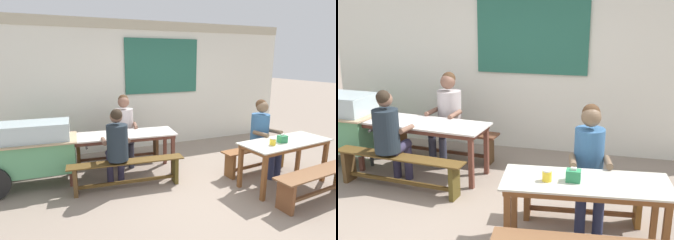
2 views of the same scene
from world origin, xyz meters
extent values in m
plane|color=gray|center=(0.00, 0.00, 0.00)|extent=(40.00, 40.00, 0.00)
cube|color=silver|center=(0.00, 2.58, 1.33)|extent=(6.76, 0.12, 2.66)
cube|color=#286451|center=(0.10, 2.49, 1.88)|extent=(1.75, 0.03, 1.22)
cube|color=#B7AE95|center=(0.00, 2.60, 2.76)|extent=(6.76, 0.20, 0.20)
cube|color=silver|center=(-1.19, 1.17, 0.74)|extent=(1.95, 0.82, 0.02)
cube|color=brown|center=(-1.19, 1.17, 0.70)|extent=(1.87, 0.75, 0.06)
cube|color=brown|center=(-0.30, 1.34, 0.33)|extent=(0.07, 0.07, 0.67)
cube|color=brown|center=(-0.35, 0.83, 0.33)|extent=(0.07, 0.07, 0.67)
cube|color=brown|center=(-2.03, 1.51, 0.33)|extent=(0.07, 0.07, 0.67)
cube|color=brown|center=(-2.08, 1.00, 0.33)|extent=(0.07, 0.07, 0.67)
cube|color=beige|center=(1.16, -0.26, 0.74)|extent=(1.62, 0.76, 0.02)
cube|color=brown|center=(1.16, -0.26, 0.70)|extent=(1.53, 0.69, 0.06)
cube|color=brown|center=(1.84, 0.05, 0.34)|extent=(0.07, 0.07, 0.67)
cube|color=brown|center=(1.88, -0.44, 0.34)|extent=(0.07, 0.07, 0.67)
cube|color=brown|center=(0.44, -0.09, 0.34)|extent=(0.07, 0.07, 0.67)
cube|color=brown|center=(0.48, -0.58, 0.34)|extent=(0.07, 0.07, 0.67)
cube|color=brown|center=(-1.13, 1.77, 0.45)|extent=(1.80, 0.47, 0.03)
cube|color=brown|center=(-0.37, 1.69, 0.22)|extent=(0.08, 0.26, 0.43)
cube|color=brown|center=(-1.90, 1.84, 0.22)|extent=(0.08, 0.26, 0.43)
cube|color=brown|center=(-1.13, 1.77, 0.11)|extent=(1.50, 0.19, 0.04)
cube|color=brown|center=(-1.25, 0.56, 0.45)|extent=(1.85, 0.42, 0.02)
cube|color=#52441B|center=(-0.46, 0.49, 0.22)|extent=(0.08, 0.21, 0.44)
cube|color=brown|center=(-2.04, 0.64, 0.22)|extent=(0.08, 0.21, 0.44)
cube|color=brown|center=(-1.25, 0.56, 0.11)|extent=(1.55, 0.20, 0.04)
cube|color=brown|center=(1.10, 0.34, 0.45)|extent=(1.46, 0.40, 0.02)
cube|color=brown|center=(1.70, 0.39, 0.22)|extent=(0.08, 0.23, 0.44)
cube|color=brown|center=(0.50, 0.28, 0.22)|extent=(0.08, 0.23, 0.44)
cube|color=brown|center=(1.10, 0.34, 0.11)|extent=(1.16, 0.15, 0.04)
cube|color=brown|center=(1.22, -0.87, 0.45)|extent=(1.59, 0.46, 0.02)
cube|color=brown|center=(0.56, -0.93, 0.22)|extent=(0.08, 0.27, 0.44)
cube|color=brown|center=(1.22, -0.87, 0.11)|extent=(1.29, 0.17, 0.04)
cube|color=#589F6D|center=(-2.60, 1.23, 0.51)|extent=(1.27, 0.73, 0.50)
cube|color=silver|center=(-2.60, 1.23, 0.91)|extent=(1.14, 0.65, 0.31)
cube|color=tan|center=(-2.60, 1.23, 0.77)|extent=(1.36, 0.81, 0.02)
cylinder|color=black|center=(-3.14, 1.62, 0.26)|extent=(0.52, 0.09, 0.52)
cylinder|color=#333333|center=(-2.04, 1.20, 0.13)|extent=(0.05, 0.05, 0.26)
cylinder|color=#3F3F3F|center=(-1.80, 1.18, 0.66)|extent=(0.08, 0.65, 0.04)
cylinder|color=#292F50|center=(1.12, -0.04, 0.23)|extent=(0.11, 0.11, 0.46)
cylinder|color=#292F50|center=(1.29, -0.02, 0.23)|extent=(0.11, 0.11, 0.46)
cylinder|color=#292F50|center=(1.09, 0.14, 0.51)|extent=(0.19, 0.43, 0.13)
cylinder|color=#292F50|center=(1.27, 0.17, 0.51)|extent=(0.19, 0.43, 0.13)
cylinder|color=#366496|center=(1.15, 0.34, 0.79)|extent=(0.32, 0.32, 0.57)
sphere|color=brown|center=(1.16, 0.32, 1.21)|extent=(0.21, 0.21, 0.21)
sphere|color=#4C331E|center=(1.15, 0.35, 1.25)|extent=(0.19, 0.19, 0.19)
cylinder|color=brown|center=(1.00, 0.14, 0.78)|extent=(0.11, 0.31, 0.08)
cylinder|color=brown|center=(1.36, 0.19, 0.78)|extent=(0.11, 0.31, 0.09)
cylinder|color=#343749|center=(-1.15, 1.41, 0.23)|extent=(0.11, 0.11, 0.46)
cylinder|color=#343749|center=(-0.97, 1.38, 0.23)|extent=(0.11, 0.11, 0.46)
cylinder|color=#343749|center=(-1.12, 1.59, 0.51)|extent=(0.20, 0.43, 0.13)
cylinder|color=#343749|center=(-0.94, 1.56, 0.51)|extent=(0.20, 0.43, 0.13)
cylinder|color=#BBB0B0|center=(-1.00, 1.75, 0.79)|extent=(0.36, 0.36, 0.58)
sphere|color=brown|center=(-1.01, 1.73, 1.22)|extent=(0.22, 0.22, 0.22)
sphere|color=#4C331E|center=(-1.00, 1.76, 1.26)|extent=(0.20, 0.20, 0.20)
cylinder|color=brown|center=(-1.23, 1.61, 0.78)|extent=(0.12, 0.31, 0.08)
cylinder|color=brown|center=(-0.84, 1.54, 0.78)|extent=(0.12, 0.31, 0.08)
cylinder|color=#312D47|center=(-1.29, 0.90, 0.23)|extent=(0.11, 0.11, 0.46)
cylinder|color=#312D47|center=(-1.47, 0.91, 0.23)|extent=(0.11, 0.11, 0.46)
cylinder|color=#312D47|center=(-1.29, 0.74, 0.51)|extent=(0.14, 0.37, 0.13)
cylinder|color=#312D47|center=(-1.47, 0.75, 0.51)|extent=(0.14, 0.37, 0.13)
cylinder|color=#1F2932|center=(-1.39, 0.58, 0.78)|extent=(0.33, 0.33, 0.56)
sphere|color=brown|center=(-1.39, 0.60, 1.19)|extent=(0.19, 0.19, 0.19)
sphere|color=#2D2319|center=(-1.39, 0.57, 1.22)|extent=(0.18, 0.18, 0.18)
cylinder|color=brown|center=(-1.20, 0.75, 0.77)|extent=(0.08, 0.31, 0.09)
cylinder|color=brown|center=(-1.57, 0.77, 0.77)|extent=(0.08, 0.30, 0.08)
cube|color=#2D8953|center=(1.05, -0.30, 0.81)|extent=(0.13, 0.10, 0.11)
cube|color=white|center=(1.05, -0.30, 0.88)|extent=(0.05, 0.03, 0.02)
cylinder|color=yellow|center=(0.81, -0.35, 0.80)|extent=(0.09, 0.09, 0.10)
cylinder|color=white|center=(0.81, -0.35, 0.85)|extent=(0.08, 0.08, 0.02)
camera|label=1|loc=(-2.20, -3.43, 2.04)|focal=29.15mm
camera|label=2|loc=(1.32, -3.89, 2.36)|focal=44.25mm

